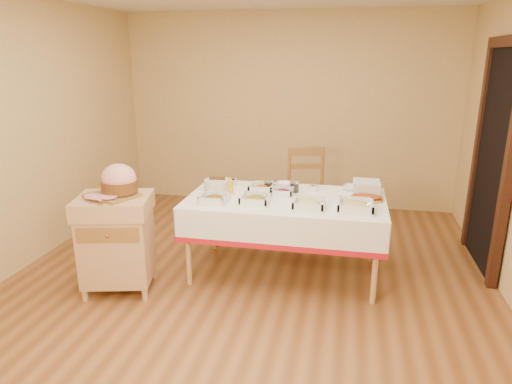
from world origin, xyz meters
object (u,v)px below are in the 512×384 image
butcher_cart (117,238)px  dining_table (285,214)px  mustard_bottle (230,186)px  bread_basket (217,184)px  brass_platter (366,198)px  preserve_jar_right (294,187)px  ham_on_board (118,183)px  dining_chair (308,192)px  plate_stack (366,187)px  preserve_jar_left (268,186)px

butcher_cart → dining_table: bearing=24.1°
butcher_cart → mustard_bottle: mustard_bottle is taller
bread_basket → brass_platter: bread_basket is taller
dining_table → bread_basket: bearing=167.4°
preserve_jar_right → brass_platter: preserve_jar_right is taller
ham_on_board → bread_basket: size_ratio=1.65×
dining_table → butcher_cart: butcher_cart is taller
dining_chair → brass_platter: 1.16m
bread_basket → preserve_jar_right: bearing=3.7°
dining_table → butcher_cart: (-1.40, -0.63, -0.10)m
butcher_cart → plate_stack: (2.13, 0.92, 0.33)m
preserve_jar_left → mustard_bottle: 0.38m
dining_table → ham_on_board: size_ratio=4.28×
mustard_bottle → dining_chair: bearing=56.8°
butcher_cart → ham_on_board: 0.50m
brass_platter → bread_basket: bearing=176.7°
preserve_jar_left → mustard_bottle: mustard_bottle is taller
ham_on_board → plate_stack: bearing=22.9°
dining_table → brass_platter: brass_platter is taller
ham_on_board → mustard_bottle: ham_on_board is taller
dining_chair → ham_on_board: bearing=-132.3°
dining_table → ham_on_board: (-1.36, -0.59, 0.39)m
dining_table → butcher_cart: 1.54m
plate_stack → butcher_cart: bearing=-156.7°
butcher_cart → preserve_jar_left: 1.49m
dining_chair → preserve_jar_right: bearing=-94.3°
preserve_jar_right → mustard_bottle: size_ratio=0.71×
dining_table → ham_on_board: bearing=-156.4°
dining_table → bread_basket: 0.75m
preserve_jar_left → plate_stack: size_ratio=0.44×
bread_basket → preserve_jar_left: bearing=4.3°
butcher_cart → mustard_bottle: 1.14m
butcher_cart → bread_basket: bread_basket is taller
ham_on_board → preserve_jar_left: 1.41m
plate_stack → dining_chair: bearing=130.0°
preserve_jar_right → mustard_bottle: bearing=-163.5°
brass_platter → preserve_jar_right: bearing=168.9°
bread_basket → plate_stack: size_ratio=1.02×
dining_table → dining_chair: bearing=83.6°
butcher_cart → preserve_jar_right: size_ratio=7.45×
butcher_cart → ham_on_board: size_ratio=2.05×
dining_chair → brass_platter: dining_chair is taller
preserve_jar_left → dining_chair: bearing=69.3°
butcher_cart → brass_platter: (2.13, 0.70, 0.28)m
dining_chair → bread_basket: dining_chair is taller
mustard_bottle → plate_stack: size_ratio=0.66×
dining_table → mustard_bottle: 0.59m
dining_table → preserve_jar_right: preserve_jar_right is taller
preserve_jar_left → preserve_jar_right: 0.25m
ham_on_board → plate_stack: 2.27m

